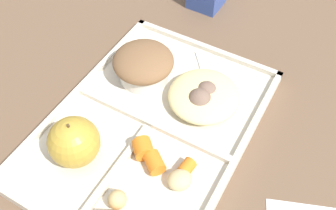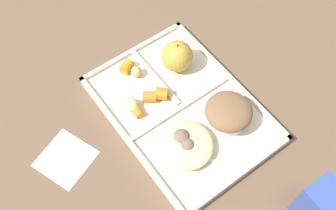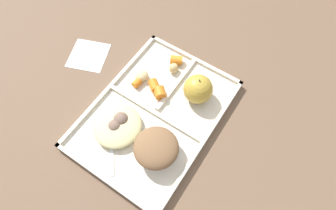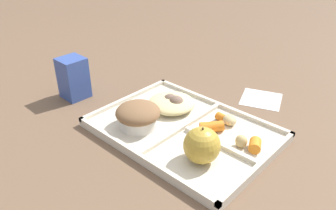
{
  "view_description": "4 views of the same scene",
  "coord_description": "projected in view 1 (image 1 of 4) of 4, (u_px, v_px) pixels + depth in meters",
  "views": [
    {
      "loc": [
        -0.27,
        -0.18,
        0.46
      ],
      "look_at": [
        0.03,
        -0.01,
        0.03
      ],
      "focal_mm": 39.92,
      "sensor_mm": 36.0,
      "label": 1
    },
    {
      "loc": [
        0.33,
        -0.28,
        0.75
      ],
      "look_at": [
        -0.01,
        -0.02,
        0.03
      ],
      "focal_mm": 43.11,
      "sensor_mm": 36.0,
      "label": 2
    },
    {
      "loc": [
        0.23,
        0.19,
        0.61
      ],
      "look_at": [
        -0.02,
        0.02,
        0.04
      ],
      "focal_mm": 30.01,
      "sensor_mm": 36.0,
      "label": 3
    },
    {
      "loc": [
        -0.39,
        0.47,
        0.42
      ],
      "look_at": [
        0.04,
        0.0,
        0.06
      ],
      "focal_mm": 35.72,
      "sensor_mm": 36.0,
      "label": 4
    }
  ],
  "objects": [
    {
      "name": "bran_muffin",
      "position": [
        143.0,
        65.0,
        0.6
      ],
      "size": [
        0.1,
        0.1,
        0.05
      ],
      "color": "silver",
      "rests_on": "lunch_tray"
    },
    {
      "name": "plastic_fork",
      "position": [
        209.0,
        87.0,
        0.6
      ],
      "size": [
        0.12,
        0.1,
        0.0
      ],
      "color": "silver",
      "rests_on": "lunch_tray"
    },
    {
      "name": "egg_noodle_pile",
      "position": [
        204.0,
        96.0,
        0.57
      ],
      "size": [
        0.11,
        0.11,
        0.03
      ],
      "primitive_type": "ellipsoid",
      "color": "beige",
      "rests_on": "lunch_tray"
    },
    {
      "name": "lunch_tray",
      "position": [
        151.0,
        127.0,
        0.56
      ],
      "size": [
        0.38,
        0.28,
        0.02
      ],
      "color": "beige",
      "rests_on": "ground"
    },
    {
      "name": "ground",
      "position": [
        151.0,
        129.0,
        0.57
      ],
      "size": [
        6.0,
        6.0,
        0.0
      ],
      "primitive_type": "plane",
      "color": "brown"
    },
    {
      "name": "green_apple",
      "position": [
        74.0,
        142.0,
        0.5
      ],
      "size": [
        0.07,
        0.07,
        0.07
      ],
      "color": "#B79333",
      "rests_on": "lunch_tray"
    },
    {
      "name": "meatball_side",
      "position": [
        206.0,
        92.0,
        0.57
      ],
      "size": [
        0.04,
        0.04,
        0.04
      ],
      "primitive_type": "sphere",
      "color": "#755B4C",
      "rests_on": "lunch_tray"
    },
    {
      "name": "potato_chunk_wedge",
      "position": [
        117.0,
        200.0,
        0.47
      ],
      "size": [
        0.03,
        0.02,
        0.03
      ],
      "primitive_type": "ellipsoid",
      "rotation": [
        0.0,
        0.0,
        0.05
      ],
      "color": "tan",
      "rests_on": "lunch_tray"
    },
    {
      "name": "meatball_front",
      "position": [
        205.0,
        93.0,
        0.58
      ],
      "size": [
        0.03,
        0.03,
        0.03
      ],
      "primitive_type": "sphere",
      "color": "#755B4C",
      "rests_on": "lunch_tray"
    },
    {
      "name": "carrot_slice_tilted",
      "position": [
        187.0,
        167.0,
        0.5
      ],
      "size": [
        0.02,
        0.02,
        0.02
      ],
      "primitive_type": "cylinder",
      "rotation": [
        0.0,
        1.57,
        6.17
      ],
      "color": "orange",
      "rests_on": "lunch_tray"
    },
    {
      "name": "meatball_center",
      "position": [
        200.0,
        100.0,
        0.56
      ],
      "size": [
        0.04,
        0.04,
        0.04
      ],
      "primitive_type": "sphere",
      "color": "#755B4C",
      "rests_on": "lunch_tray"
    },
    {
      "name": "carrot_slice_diagonal",
      "position": [
        143.0,
        148.0,
        0.51
      ],
      "size": [
        0.04,
        0.04,
        0.03
      ],
      "primitive_type": "cylinder",
      "rotation": [
        0.0,
        1.57,
        0.81
      ],
      "color": "orange",
      "rests_on": "lunch_tray"
    },
    {
      "name": "potato_chunk_browned",
      "position": [
        179.0,
        180.0,
        0.49
      ],
      "size": [
        0.04,
        0.04,
        0.02
      ],
      "primitive_type": "ellipsoid",
      "rotation": [
        0.0,
        0.0,
        4.14
      ],
      "color": "tan",
      "rests_on": "lunch_tray"
    },
    {
      "name": "carrot_slice_back",
      "position": [
        154.0,
        163.0,
        0.5
      ],
      "size": [
        0.04,
        0.04,
        0.02
      ],
      "primitive_type": "cylinder",
      "rotation": [
        0.0,
        1.57,
        4.08
      ],
      "color": "orange",
      "rests_on": "lunch_tray"
    }
  ]
}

